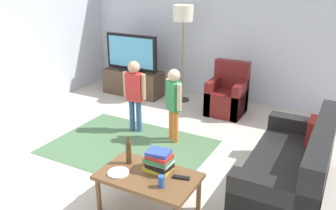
{
  "coord_description": "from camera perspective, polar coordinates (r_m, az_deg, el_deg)",
  "views": [
    {
      "loc": [
        2.09,
        -3.26,
        2.34
      ],
      "look_at": [
        0.0,
        0.6,
        0.65
      ],
      "focal_mm": 37.46,
      "sensor_mm": 36.0,
      "label": 1
    }
  ],
  "objects": [
    {
      "name": "book_stack",
      "position": [
        3.6,
        -1.49,
        -9.12
      ],
      "size": [
        0.29,
        0.22,
        0.23
      ],
      "color": "yellow",
      "rests_on": "coffee_table"
    },
    {
      "name": "plate",
      "position": [
        3.64,
        -8.07,
        -10.85
      ],
      "size": [
        0.22,
        0.22,
        0.02
      ],
      "color": "white",
      "rests_on": "coffee_table"
    },
    {
      "name": "couch",
      "position": [
        4.13,
        19.99,
        -10.12
      ],
      "size": [
        0.8,
        1.8,
        0.86
      ],
      "color": "black",
      "rests_on": "ground"
    },
    {
      "name": "tv_stand",
      "position": [
        7.05,
        -5.69,
        3.64
      ],
      "size": [
        1.2,
        0.44,
        0.5
      ],
      "color": "#4C3828",
      "rests_on": "ground"
    },
    {
      "name": "floor_lamp",
      "position": [
        6.4,
        2.49,
        13.88
      ],
      "size": [
        0.36,
        0.36,
        1.78
      ],
      "color": "#262626",
      "rests_on": "ground"
    },
    {
      "name": "armchair",
      "position": [
        6.16,
        9.67,
        1.37
      ],
      "size": [
        0.6,
        0.6,
        0.9
      ],
      "color": "maroon",
      "rests_on": "ground"
    },
    {
      "name": "ground",
      "position": [
        4.52,
        -3.68,
        -10.13
      ],
      "size": [
        7.8,
        7.8,
        0.0
      ],
      "primitive_type": "plane",
      "color": "beige"
    },
    {
      "name": "child_near_tv",
      "position": [
        5.27,
        -5.46,
        2.44
      ],
      "size": [
        0.37,
        0.18,
        1.11
      ],
      "color": "#33598C",
      "rests_on": "ground"
    },
    {
      "name": "area_rug",
      "position": [
        5.04,
        -6.32,
        -6.72
      ],
      "size": [
        2.2,
        1.6,
        0.01
      ],
      "primitive_type": "cube",
      "color": "#4C724C",
      "rests_on": "ground"
    },
    {
      "name": "coffee_table",
      "position": [
        3.62,
        -3.22,
        -11.93
      ],
      "size": [
        1.0,
        0.6,
        0.42
      ],
      "color": "brown",
      "rests_on": "ground"
    },
    {
      "name": "tv_remote",
      "position": [
        3.53,
        2.16,
        -11.71
      ],
      "size": [
        0.18,
        0.09,
        0.02
      ],
      "primitive_type": "cube",
      "rotation": [
        0.0,
        0.0,
        0.23
      ],
      "color": "black",
      "rests_on": "coffee_table"
    },
    {
      "name": "child_center",
      "position": [
        4.92,
        0.94,
        0.99
      ],
      "size": [
        0.32,
        0.23,
        1.08
      ],
      "color": "orange",
      "rests_on": "ground"
    },
    {
      "name": "wall_back",
      "position": [
        6.67,
        10.08,
        12.19
      ],
      "size": [
        6.0,
        0.12,
        2.7
      ],
      "primitive_type": "cube",
      "color": "silver",
      "rests_on": "ground"
    },
    {
      "name": "tv",
      "position": [
        6.88,
        -5.97,
        8.4
      ],
      "size": [
        1.1,
        0.28,
        0.71
      ],
      "color": "black",
      "rests_on": "tv_stand"
    },
    {
      "name": "bottle",
      "position": [
        3.74,
        -6.43,
        -7.59
      ],
      "size": [
        0.06,
        0.06,
        0.32
      ],
      "color": "#4C3319",
      "rests_on": "coffee_table"
    },
    {
      "name": "soda_can",
      "position": [
        3.38,
        -1.08,
        -12.34
      ],
      "size": [
        0.07,
        0.07,
        0.12
      ],
      "primitive_type": "cylinder",
      "color": "#2659B2",
      "rests_on": "coffee_table"
    }
  ]
}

